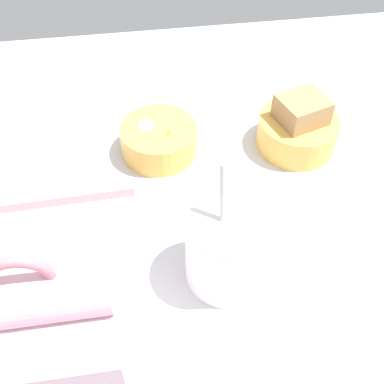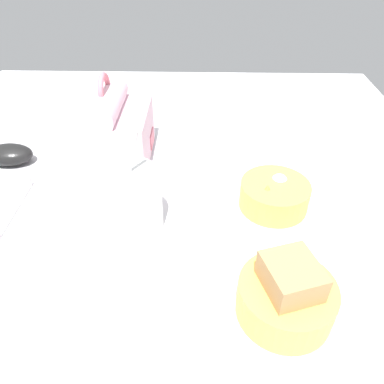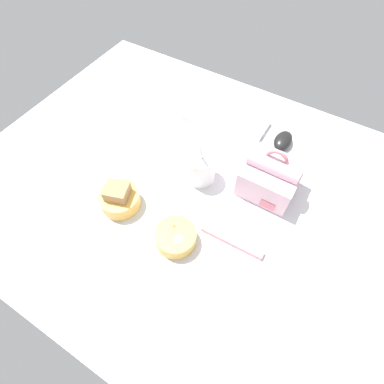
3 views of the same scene
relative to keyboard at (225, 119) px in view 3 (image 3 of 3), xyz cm
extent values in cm
cube|color=silver|center=(3.44, -31.26, -2.02)|extent=(140.00, 110.00, 2.00)
cube|color=silver|center=(0.00, 0.00, -0.12)|extent=(30.88, 14.11, 1.80)
cube|color=white|center=(0.00, 0.00, 0.93)|extent=(28.41, 11.57, 0.30)
cube|color=beige|center=(25.38, -20.17, 3.99)|extent=(16.17, 14.83, 10.01)
cylinder|color=beige|center=(25.38, -20.17, 10.51)|extent=(15.37, 5.51, 5.51)
cube|color=#DB707F|center=(28.21, -27.69, 1.74)|extent=(4.53, 0.30, 3.00)
torus|color=#DB707F|center=(25.38, -20.17, 12.98)|extent=(6.66, 1.00, 6.66)
cylinder|color=white|center=(4.99, -27.05, 4.02)|extent=(9.76, 9.76, 10.08)
cylinder|color=olive|center=(4.99, -27.05, 8.77)|extent=(8.59, 8.59, 0.60)
cylinder|color=silver|center=(5.72, -27.54, 10.16)|extent=(0.70, 3.48, 11.42)
cylinder|color=#EAB24C|center=(-10.19, -48.32, 1.46)|extent=(11.97, 11.97, 4.95)
cube|color=#A87F51|center=(-10.19, -48.32, 4.18)|extent=(8.11, 7.73, 6.92)
cylinder|color=#EAB24C|center=(10.62, -50.03, 1.28)|extent=(11.45, 11.45, 4.60)
ellipsoid|color=white|center=(12.34, -50.89, 2.42)|extent=(3.11, 3.11, 3.66)
cone|color=#EFBC47|center=(9.19, -48.43, 2.55)|extent=(5.17, 5.17, 3.91)
sphere|color=black|center=(10.99, -53.50, 1.28)|extent=(1.37, 1.37, 1.37)
sphere|color=black|center=(11.47, -52.84, 1.28)|extent=(1.37, 1.37, 1.37)
sphere|color=black|center=(11.53, -52.02, 1.28)|extent=(1.37, 1.37, 1.37)
ellipsoid|color=black|center=(22.63, -0.21, 0.93)|extent=(5.86, 9.28, 3.89)
cube|color=pink|center=(24.28, -42.26, -0.22)|extent=(18.52, 2.92, 1.60)
camera|label=1|loc=(13.87, 4.24, 49.02)|focal=45.00mm
camera|label=2|loc=(-38.53, -37.58, 39.96)|focal=35.00mm
camera|label=3|loc=(32.67, -78.00, 76.85)|focal=28.00mm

